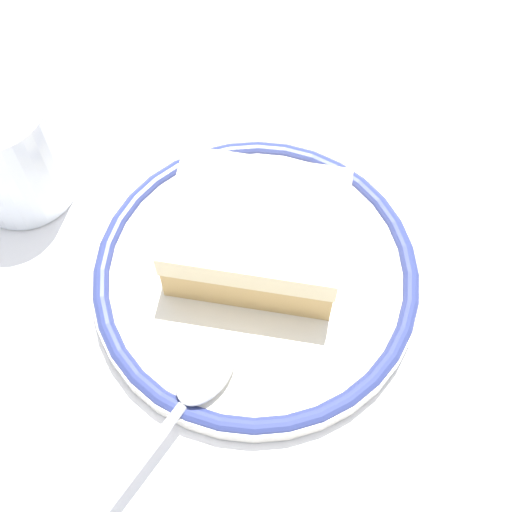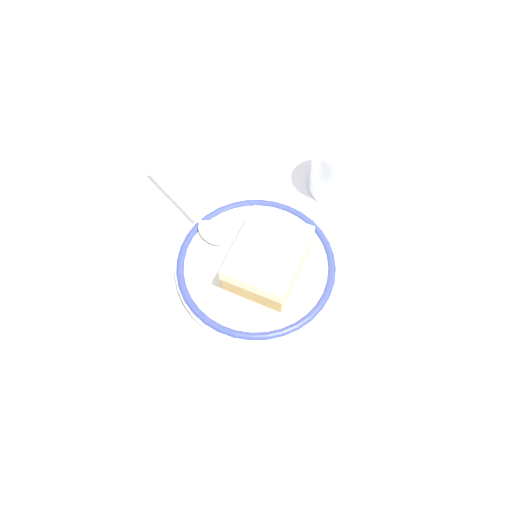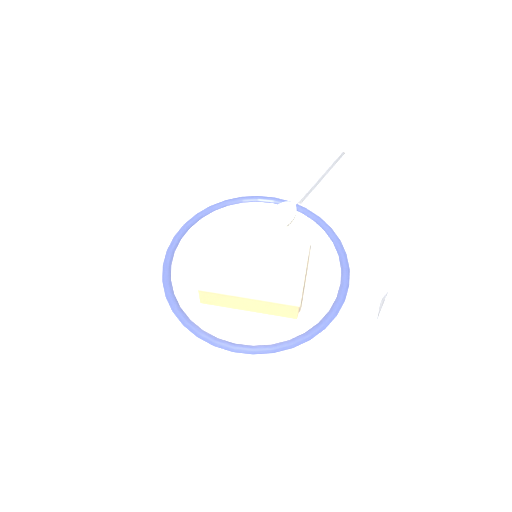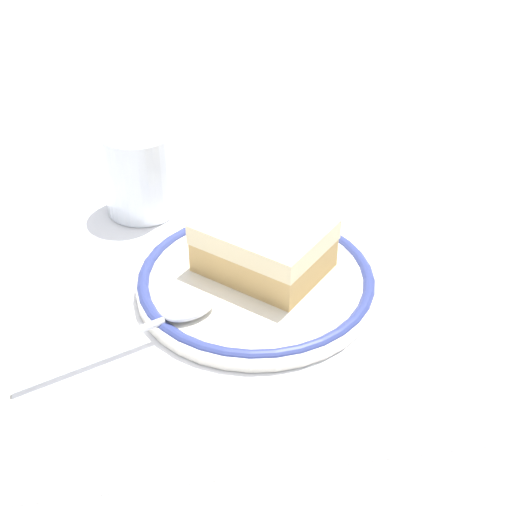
# 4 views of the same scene
# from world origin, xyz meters

# --- Properties ---
(ground_plane) EXTENTS (2.40, 2.40, 0.00)m
(ground_plane) POSITION_xyz_m (0.00, 0.00, 0.00)
(ground_plane) COLOR #B7B2A8
(placemat) EXTENTS (0.41, 0.34, 0.00)m
(placemat) POSITION_xyz_m (0.00, 0.00, 0.00)
(placemat) COLOR white
(placemat) RESTS_ON ground_plane
(plate) EXTENTS (0.19, 0.19, 0.02)m
(plate) POSITION_xyz_m (0.03, 0.01, 0.01)
(plate) COLOR silver
(plate) RESTS_ON placemat
(cake_slice) EXTENTS (0.12, 0.12, 0.04)m
(cake_slice) POSITION_xyz_m (0.02, 0.01, 0.04)
(cake_slice) COLOR tan
(cake_slice) RESTS_ON plate
(spoon) EXTENTS (0.07, 0.14, 0.01)m
(spoon) POSITION_xyz_m (0.07, -0.06, 0.02)
(spoon) COLOR silver
(spoon) RESTS_ON plate
(cup) EXTENTS (0.06, 0.06, 0.08)m
(cup) POSITION_xyz_m (-0.10, -0.08, 0.03)
(cup) COLOR silver
(cup) RESTS_ON placemat
(napkin) EXTENTS (0.14, 0.15, 0.00)m
(napkin) POSITION_xyz_m (-0.12, 0.10, 0.00)
(napkin) COLOR white
(napkin) RESTS_ON placemat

